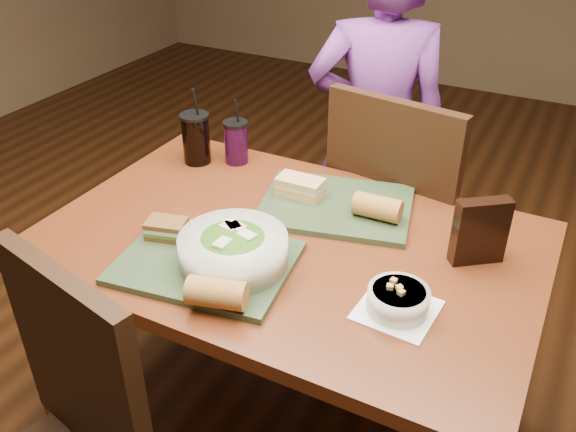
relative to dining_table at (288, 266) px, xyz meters
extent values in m
plane|color=#381C0B|center=(0.00, 0.00, -0.66)|extent=(6.00, 6.00, 0.00)
cube|color=#592711|center=(-0.60, -0.38, -0.30)|extent=(0.06, 0.06, 0.71)
cube|color=#592711|center=(-0.60, 0.38, -0.30)|extent=(0.06, 0.06, 0.71)
cube|color=#592711|center=(0.60, 0.38, -0.30)|extent=(0.06, 0.06, 0.71)
cube|color=#592711|center=(0.00, 0.00, 0.07)|extent=(1.30, 0.85, 0.04)
cube|color=black|center=(-0.19, -0.58, 0.05)|extent=(0.42, 0.13, 0.50)
cube|color=black|center=(0.13, 0.62, -0.19)|extent=(0.51, 0.51, 0.04)
cube|color=black|center=(0.13, 0.42, 0.09)|extent=(0.44, 0.11, 0.52)
cube|color=black|center=(-0.06, 0.44, -0.43)|extent=(0.04, 0.04, 0.45)
cube|color=black|center=(0.32, 0.44, -0.43)|extent=(0.04, 0.04, 0.45)
cube|color=black|center=(-0.06, 0.81, -0.43)|extent=(0.04, 0.04, 0.45)
cube|color=black|center=(0.32, 0.81, -0.43)|extent=(0.04, 0.04, 0.45)
imported|color=#703188|center=(-0.05, 0.82, 0.05)|extent=(0.61, 0.51, 1.42)
cube|color=#2D3F25|center=(-0.12, -0.20, 0.10)|extent=(0.46, 0.37, 0.02)
cube|color=#2D3F25|center=(0.05, 0.20, 0.10)|extent=(0.48, 0.41, 0.02)
cylinder|color=silver|center=(-0.05, -0.18, 0.15)|extent=(0.26, 0.26, 0.08)
ellipsoid|color=#427219|center=(-0.05, -0.18, 0.16)|extent=(0.22, 0.22, 0.07)
cube|color=beige|center=(-0.06, -0.15, 0.19)|extent=(0.05, 0.04, 0.01)
cube|color=beige|center=(-0.02, -0.17, 0.19)|extent=(0.05, 0.04, 0.01)
cube|color=beige|center=(-0.08, -0.14, 0.19)|extent=(0.05, 0.05, 0.01)
cube|color=beige|center=(-0.08, -0.15, 0.19)|extent=(0.05, 0.04, 0.01)
cube|color=beige|center=(-0.06, -0.22, 0.19)|extent=(0.03, 0.05, 0.01)
cube|color=white|center=(0.35, -0.15, 0.09)|extent=(0.18, 0.18, 0.00)
cylinder|color=silver|center=(0.35, -0.15, 0.12)|extent=(0.14, 0.14, 0.05)
cylinder|color=black|center=(0.35, -0.15, 0.14)|extent=(0.12, 0.12, 0.01)
cube|color=#B28947|center=(0.33, -0.15, 0.15)|extent=(0.02, 0.02, 0.01)
cube|color=#B28947|center=(0.36, -0.16, 0.15)|extent=(0.02, 0.02, 0.01)
cube|color=#B28947|center=(0.35, -0.14, 0.15)|extent=(0.02, 0.02, 0.01)
cube|color=#B28947|center=(0.33, -0.13, 0.15)|extent=(0.02, 0.02, 0.01)
cube|color=#593819|center=(-0.27, -0.16, 0.12)|extent=(0.12, 0.09, 0.01)
cube|color=#3F721E|center=(-0.27, -0.16, 0.13)|extent=(0.12, 0.09, 0.01)
cube|color=beige|center=(-0.27, -0.16, 0.14)|extent=(0.12, 0.09, 0.01)
cube|color=#593819|center=(-0.27, -0.16, 0.15)|extent=(0.12, 0.09, 0.01)
cube|color=tan|center=(-0.06, 0.20, 0.12)|extent=(0.13, 0.07, 0.02)
cube|color=orange|center=(-0.06, 0.20, 0.13)|extent=(0.13, 0.07, 0.01)
cube|color=beige|center=(-0.06, 0.20, 0.14)|extent=(0.13, 0.07, 0.01)
cube|color=tan|center=(-0.06, 0.20, 0.15)|extent=(0.13, 0.07, 0.02)
cylinder|color=#AD7533|center=(0.00, -0.33, 0.14)|extent=(0.15, 0.10, 0.07)
cylinder|color=#AD7533|center=(0.18, 0.18, 0.14)|extent=(0.13, 0.07, 0.06)
cylinder|color=black|center=(-0.47, 0.27, 0.17)|extent=(0.09, 0.09, 0.15)
cylinder|color=black|center=(-0.47, 0.27, 0.25)|extent=(0.09, 0.09, 0.01)
cylinder|color=black|center=(-0.46, 0.27, 0.30)|extent=(0.01, 0.03, 0.10)
cylinder|color=black|center=(-0.36, 0.32, 0.16)|extent=(0.07, 0.07, 0.13)
cylinder|color=black|center=(-0.36, 0.32, 0.23)|extent=(0.08, 0.08, 0.01)
cylinder|color=black|center=(-0.35, 0.32, 0.26)|extent=(0.01, 0.02, 0.09)
cube|color=black|center=(0.46, 0.13, 0.18)|extent=(0.13, 0.11, 0.17)
camera|label=1|loc=(0.62, -1.19, 0.99)|focal=38.00mm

